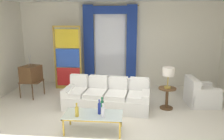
{
  "coord_description": "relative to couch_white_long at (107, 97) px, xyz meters",
  "views": [
    {
      "loc": [
        0.47,
        -5.05,
        2.47
      ],
      "look_at": [
        -0.06,
        0.9,
        1.05
      ],
      "focal_mm": 35.65,
      "sensor_mm": 36.0,
      "label": 1
    }
  ],
  "objects": [
    {
      "name": "ground_plane",
      "position": [
        0.18,
        -0.79,
        -0.31
      ],
      "size": [
        16.0,
        16.0,
        0.0
      ],
      "primitive_type": "plane",
      "color": "silver"
    },
    {
      "name": "wall_rear",
      "position": [
        0.18,
        2.27,
        1.19
      ],
      "size": [
        8.0,
        0.12,
        3.0
      ],
      "primitive_type": "cube",
      "color": "silver",
      "rests_on": "ground"
    },
    {
      "name": "curtained_window",
      "position": [
        -0.13,
        2.11,
        1.44
      ],
      "size": [
        2.0,
        0.17,
        2.7
      ],
      "color": "white",
      "rests_on": "ground"
    },
    {
      "name": "couch_white_long",
      "position": [
        0.0,
        0.0,
        0.0
      ],
      "size": [
        2.42,
        1.16,
        0.86
      ],
      "color": "white",
      "rests_on": "ground"
    },
    {
      "name": "coffee_table",
      "position": [
        -0.16,
        -1.39,
        0.07
      ],
      "size": [
        1.28,
        0.6,
        0.41
      ],
      "color": "silver",
      "rests_on": "ground"
    },
    {
      "name": "bottle_blue_decanter",
      "position": [
        0.02,
        -1.24,
        0.24
      ],
      "size": [
        0.07,
        0.07,
        0.34
      ],
      "color": "#196B3D",
      "rests_on": "coffee_table"
    },
    {
      "name": "bottle_crystal_tall",
      "position": [
        -0.48,
        -1.54,
        0.23
      ],
      "size": [
        0.08,
        0.08,
        0.31
      ],
      "color": "gold",
      "rests_on": "coffee_table"
    },
    {
      "name": "bottle_amber_squat",
      "position": [
        0.08,
        -1.53,
        0.23
      ],
      "size": [
        0.08,
        0.08,
        0.32
      ],
      "color": "silver",
      "rests_on": "coffee_table"
    },
    {
      "name": "bottle_ruby_flask",
      "position": [
        -0.02,
        -1.38,
        0.24
      ],
      "size": [
        0.07,
        0.07,
        0.34
      ],
      "color": "navy",
      "rests_on": "coffee_table"
    },
    {
      "name": "vintage_tv",
      "position": [
        -2.49,
        0.66,
        0.42
      ],
      "size": [
        0.64,
        0.7,
        1.35
      ],
      "color": "brown",
      "rests_on": "ground"
    },
    {
      "name": "armchair_white",
      "position": [
        2.64,
        0.43,
        -0.02
      ],
      "size": [
        0.89,
        0.88,
        0.8
      ],
      "color": "white",
      "rests_on": "ground"
    },
    {
      "name": "stained_glass_divider",
      "position": [
        -1.54,
        1.53,
        0.75
      ],
      "size": [
        0.95,
        0.05,
        2.2
      ],
      "color": "gold",
      "rests_on": "ground"
    },
    {
      "name": "peacock_figurine",
      "position": [
        -1.07,
        1.22,
        -0.09
      ],
      "size": [
        0.44,
        0.6,
        0.5
      ],
      "color": "beige",
      "rests_on": "ground"
    },
    {
      "name": "round_side_table",
      "position": [
        1.65,
        0.05,
        0.05
      ],
      "size": [
        0.48,
        0.48,
        0.59
      ],
      "color": "brown",
      "rests_on": "ground"
    },
    {
      "name": "table_lamp_brass",
      "position": [
        1.65,
        0.05,
        0.72
      ],
      "size": [
        0.32,
        0.32,
        0.57
      ],
      "color": "#B29338",
      "rests_on": "round_side_table"
    }
  ]
}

